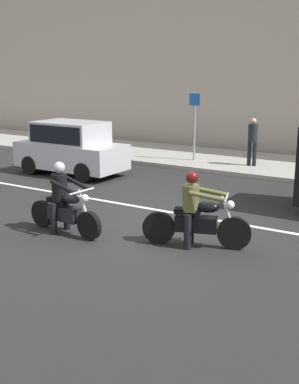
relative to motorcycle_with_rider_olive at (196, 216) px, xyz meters
name	(u,v)px	position (x,y,z in m)	size (l,w,h in m)	color
ground_plane	(168,224)	(-1.20, 0.96, -0.64)	(80.00, 80.00, 0.00)	black
sidewalk_slab	(278,166)	(-1.20, 8.96, -0.57)	(40.00, 4.40, 0.14)	#99968E
lane_marking_stripe	(197,217)	(-0.89, 1.86, -0.64)	(18.00, 0.14, 0.01)	silver
motorcycle_with_rider_olive	(196,216)	(0.00, 0.00, 0.00)	(2.13, 0.95, 1.55)	black
motorcycle_with_rider_black_leather	(64,204)	(-2.83, -0.76, 0.01)	(2.09, 0.70, 1.58)	black
parked_hatchback_silver	(71,147)	(-6.83, 4.09, 0.29)	(3.77, 1.76, 1.80)	#B2B5BA
street_sign_post	(195,120)	(-4.19, 8.06, 1.03)	(0.44, 0.08, 2.53)	gray
pedestrian_bystander	(253,138)	(-1.94, 8.19, 0.49)	(0.34, 0.34, 1.69)	black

